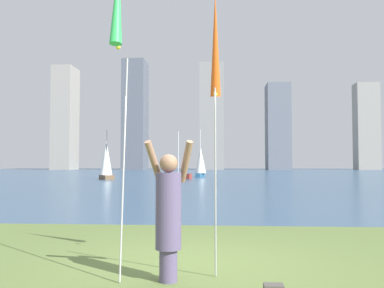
{
  "coord_description": "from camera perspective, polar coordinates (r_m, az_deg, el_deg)",
  "views": [
    {
      "loc": [
        0.41,
        -6.43,
        1.56
      ],
      "look_at": [
        -0.45,
        6.45,
        2.17
      ],
      "focal_mm": 38.57,
      "sensor_mm": 36.0,
      "label": 1
    }
  ],
  "objects": [
    {
      "name": "kite_flag_left",
      "position": [
        5.67,
        -10.24,
        17.99
      ],
      "size": [
        0.16,
        0.76,
        4.28
      ],
      "color": "#B2B2B7",
      "rests_on": "ground"
    },
    {
      "name": "skyline_tower_2",
      "position": [
        102.34,
        2.76,
        3.79
      ],
      "size": [
        5.91,
        5.71,
        26.2
      ],
      "color": "gray",
      "rests_on": "ground"
    },
    {
      "name": "sailboat_1",
      "position": [
        41.43,
        -1.91,
        -4.35
      ],
      "size": [
        2.81,
        1.68,
        4.8
      ],
      "color": "maroon",
      "rests_on": "ground"
    },
    {
      "name": "sailboat_6",
      "position": [
        46.45,
        1.21,
        -2.52
      ],
      "size": [
        1.42,
        2.45,
        5.39
      ],
      "color": "#2D6084",
      "rests_on": "ground"
    },
    {
      "name": "skyline_tower_3",
      "position": [
        102.53,
        11.79,
        2.32
      ],
      "size": [
        5.53,
        6.93,
        20.81
      ],
      "color": "slate",
      "rests_on": "ground"
    },
    {
      "name": "ground",
      "position": [
        57.41,
        3.39,
        -4.3
      ],
      "size": [
        120.0,
        138.0,
        0.12
      ],
      "color": "#5B7038"
    },
    {
      "name": "person",
      "position": [
        5.56,
        -3.26,
        -9.28
      ],
      "size": [
        0.69,
        0.51,
        1.87
      ],
      "rotation": [
        0.0,
        0.0,
        0.2
      ],
      "color": "#594C72",
      "rests_on": "ground"
    },
    {
      "name": "sailboat_0",
      "position": [
        40.72,
        -11.76,
        -2.3
      ],
      "size": [
        1.98,
        2.48,
        4.81
      ],
      "color": "brown",
      "rests_on": "ground"
    },
    {
      "name": "kite_flag_right",
      "position": [
        6.31,
        3.25,
        12.92
      ],
      "size": [
        0.16,
        0.98,
        4.09
      ],
      "color": "#B2B2B7",
      "rests_on": "ground"
    },
    {
      "name": "skyline_tower_4",
      "position": [
        109.32,
        22.97,
        2.25
      ],
      "size": [
        5.39,
        4.29,
        21.13
      ],
      "color": "gray",
      "rests_on": "ground"
    },
    {
      "name": "skyline_tower_1",
      "position": [
        103.31,
        -7.86,
        3.95
      ],
      "size": [
        5.41,
        7.68,
        26.89
      ],
      "color": "#565B66",
      "rests_on": "ground"
    },
    {
      "name": "skyline_tower_0",
      "position": [
        107.08,
        -17.13,
        3.4
      ],
      "size": [
        4.84,
        6.99,
        25.39
      ],
      "color": "gray",
      "rests_on": "ground"
    }
  ]
}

